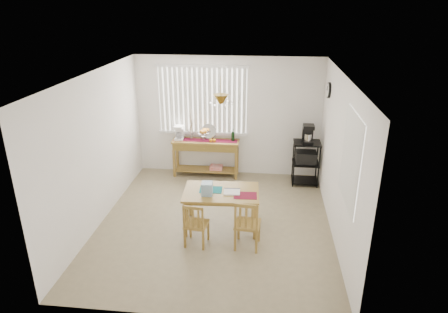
# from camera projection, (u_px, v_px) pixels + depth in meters

# --- Properties ---
(ground) EXTENTS (4.00, 4.50, 0.01)m
(ground) POSITION_uv_depth(u_px,v_px,m) (215.00, 223.00, 7.03)
(ground) COLOR gray
(room_shell) EXTENTS (4.20, 4.70, 2.70)m
(room_shell) POSITION_uv_depth(u_px,v_px,m) (214.00, 131.00, 6.42)
(room_shell) COLOR white
(room_shell) RESTS_ON ground
(sideboard) EXTENTS (1.45, 0.41, 0.82)m
(sideboard) POSITION_uv_depth(u_px,v_px,m) (206.00, 149.00, 8.72)
(sideboard) COLOR olive
(sideboard) RESTS_ON ground
(sideboard_items) EXTENTS (1.38, 0.34, 0.63)m
(sideboard_items) POSITION_uv_depth(u_px,v_px,m) (195.00, 134.00, 8.64)
(sideboard_items) COLOR maroon
(sideboard_items) RESTS_ON sideboard
(wire_cart) EXTENTS (0.55, 0.44, 0.93)m
(wire_cart) POSITION_uv_depth(u_px,v_px,m) (306.00, 159.00, 8.35)
(wire_cart) COLOR black
(wire_cart) RESTS_ON ground
(cart_items) EXTENTS (0.22, 0.26, 0.38)m
(cart_items) POSITION_uv_depth(u_px,v_px,m) (308.00, 134.00, 8.15)
(cart_items) COLOR black
(cart_items) RESTS_ON wire_cart
(dining_table) EXTENTS (1.30, 0.87, 0.67)m
(dining_table) POSITION_uv_depth(u_px,v_px,m) (221.00, 195.00, 6.72)
(dining_table) COLOR olive
(dining_table) RESTS_ON ground
(table_items) EXTENTS (0.98, 0.44, 0.22)m
(table_items) POSITION_uv_depth(u_px,v_px,m) (213.00, 190.00, 6.57)
(table_items) COLOR #156F76
(table_items) RESTS_ON dining_table
(chair_left) EXTENTS (0.39, 0.39, 0.76)m
(chair_left) POSITION_uv_depth(u_px,v_px,m) (196.00, 224.00, 6.28)
(chair_left) COLOR olive
(chair_left) RESTS_ON ground
(chair_right) EXTENTS (0.42, 0.42, 0.84)m
(chair_right) POSITION_uv_depth(u_px,v_px,m) (247.00, 225.00, 6.20)
(chair_right) COLOR olive
(chair_right) RESTS_ON ground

